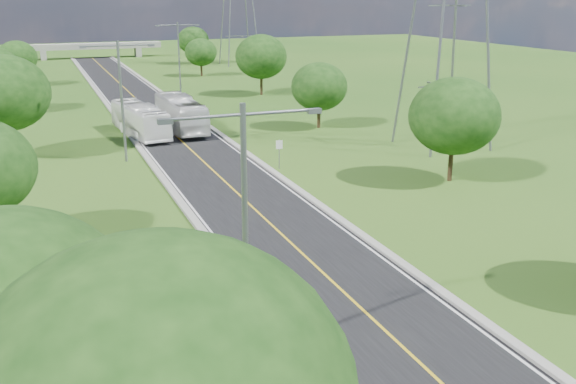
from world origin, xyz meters
The scene contains 19 objects.
ground centered at (0.00, 60.00, 0.00)m, with size 260.00×260.00×0.00m, color #264F16.
road centered at (0.00, 66.00, 0.03)m, with size 8.00×150.00×0.06m, color black.
curb_left centered at (-4.25, 66.00, 0.11)m, with size 0.50×150.00×0.22m, color gray.
curb_right centered at (4.25, 66.00, 0.11)m, with size 0.50×150.00×0.22m, color gray.
speed_limit_sign centered at (5.20, 37.98, 1.60)m, with size 0.55×0.09×2.40m.
overpass centered at (0.00, 140.00, 2.41)m, with size 30.00×3.00×3.20m.
streetlight_near_left centered at (-6.00, 12.00, 5.94)m, with size 5.90×0.25×10.00m.
streetlight_mid_left centered at (-6.00, 45.00, 5.94)m, with size 5.90×0.25×10.00m.
streetlight_far_right centered at (6.00, 78.00, 5.94)m, with size 5.90×0.25×10.00m.
tree_la centered at (-14.00, 8.00, 5.27)m, with size 7.14×7.14×8.30m.
tree_lc centered at (-15.00, 50.00, 5.58)m, with size 7.56×7.56×8.79m.
tree_le centered at (-14.50, 98.00, 4.33)m, with size 5.88×5.88×6.84m.
tree_rb centered at (16.00, 30.00, 4.95)m, with size 6.72×6.72×7.82m.
tree_rc centered at (15.00, 52.00, 4.33)m, with size 5.88×5.88×6.84m.
tree_rd centered at (17.00, 76.00, 5.27)m, with size 7.14×7.14×8.30m.
tree_re centered at (14.50, 100.00, 4.02)m, with size 5.46×5.46×6.35m.
tree_rf centered at (18.00, 120.00, 4.64)m, with size 6.30×6.30×7.33m.
bus_outbound centered at (1.14, 55.89, 1.78)m, with size 2.89×12.36×3.44m, color silver.
bus_inbound centered at (-3.20, 54.80, 1.65)m, with size 2.67×11.42×3.18m, color white.
Camera 1 is at (-12.62, -8.99, 13.61)m, focal length 40.00 mm.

